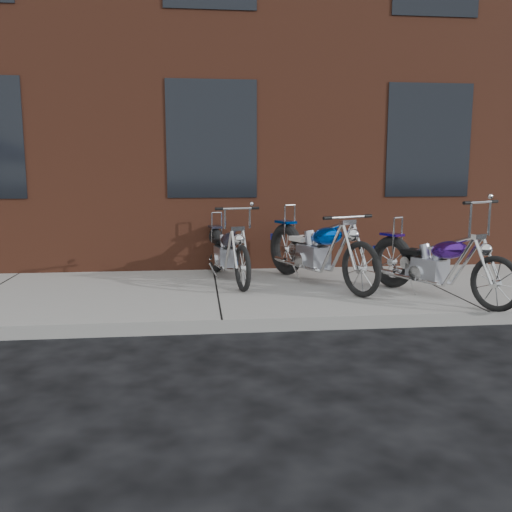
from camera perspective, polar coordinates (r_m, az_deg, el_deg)
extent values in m
plane|color=black|center=(5.84, -3.58, -8.15)|extent=(120.00, 120.00, 0.00)
cube|color=#9C9994|center=(7.27, -4.14, -4.12)|extent=(22.00, 3.00, 0.15)
cube|color=brown|center=(13.77, -5.38, 18.45)|extent=(22.00, 10.00, 8.00)
torus|color=black|center=(7.44, 14.95, -0.75)|extent=(0.44, 0.69, 0.70)
torus|color=black|center=(6.55, 24.96, -2.89)|extent=(0.35, 0.60, 0.63)
cube|color=#949699|center=(7.05, 18.72, -1.53)|extent=(0.42, 0.47, 0.29)
ellipsoid|color=#421781|center=(6.84, 20.63, 0.47)|extent=(0.47, 0.59, 0.30)
cube|color=black|center=(7.18, 17.21, 0.30)|extent=(0.33, 0.35, 0.06)
cylinder|color=silver|center=(6.57, 24.20, -0.53)|extent=(0.16, 0.27, 0.53)
cylinder|color=silver|center=(6.57, 23.67, 5.18)|extent=(0.49, 0.27, 0.03)
cylinder|color=silver|center=(7.34, 15.52, 2.02)|extent=(0.03, 0.03, 0.47)
cylinder|color=silver|center=(7.29, 17.91, -2.17)|extent=(0.44, 0.80, 0.05)
torus|color=black|center=(8.08, 3.82, 0.57)|extent=(0.45, 0.78, 0.78)
torus|color=black|center=(6.76, 11.88, -1.58)|extent=(0.35, 0.68, 0.71)
cube|color=#949699|center=(7.52, 6.76, -0.18)|extent=(0.45, 0.52, 0.33)
ellipsoid|color=#0044D0|center=(7.24, 8.25, 1.96)|extent=(0.50, 0.66, 0.33)
cube|color=beige|center=(7.72, 5.54, 1.70)|extent=(0.36, 0.38, 0.07)
cylinder|color=silver|center=(6.81, 11.20, 0.96)|extent=(0.17, 0.31, 0.59)
cylinder|color=silver|center=(6.87, 10.54, 3.99)|extent=(0.56, 0.27, 0.03)
cylinder|color=silver|center=(7.96, 4.20, 3.44)|extent=(0.03, 0.03, 0.52)
cylinder|color=silver|center=(7.81, 6.47, -0.89)|extent=(0.44, 0.92, 0.05)
torus|color=black|center=(8.35, -4.02, 0.51)|extent=(0.27, 0.70, 0.69)
torus|color=black|center=(6.93, -1.10, -1.49)|extent=(0.19, 0.62, 0.62)
cube|color=#949699|center=(7.77, -2.96, -0.19)|extent=(0.34, 0.43, 0.29)
ellipsoid|color=#272735|center=(7.47, -2.46, 1.59)|extent=(0.35, 0.56, 0.29)
cube|color=black|center=(7.98, -3.42, 1.43)|extent=(0.28, 0.31, 0.06)
cylinder|color=silver|center=(7.00, -1.38, 0.69)|extent=(0.09, 0.28, 0.51)
cylinder|color=silver|center=(7.06, -1.67, 4.98)|extent=(0.52, 0.13, 0.03)
cylinder|color=silver|center=(8.23, -3.92, 2.93)|extent=(0.02, 0.02, 0.46)
cylinder|color=silver|center=(8.02, -2.54, -0.80)|extent=(0.21, 0.85, 0.05)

